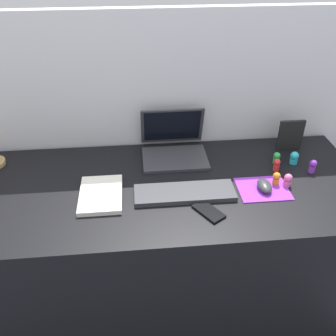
% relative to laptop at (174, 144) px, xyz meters
% --- Properties ---
extents(ground_plane, '(6.00, 6.00, 0.00)m').
position_rel_laptop_xyz_m(ground_plane, '(-0.09, -0.26, -0.79)').
color(ground_plane, '#474C56').
extents(back_wall, '(2.98, 0.05, 1.37)m').
position_rel_laptop_xyz_m(back_wall, '(-0.09, 0.14, -0.11)').
color(back_wall, silver).
rests_on(back_wall, ground_plane).
extents(desk, '(1.78, 0.71, 0.74)m').
position_rel_laptop_xyz_m(desk, '(-0.09, -0.26, -0.42)').
color(desk, black).
rests_on(desk, ground_plane).
extents(laptop, '(0.30, 0.27, 0.21)m').
position_rel_laptop_xyz_m(laptop, '(0.00, 0.00, 0.00)').
color(laptop, '#333338').
rests_on(laptop, desk).
extents(keyboard, '(0.41, 0.13, 0.02)m').
position_rel_laptop_xyz_m(keyboard, '(0.01, -0.33, -0.04)').
color(keyboard, '#333338').
rests_on(keyboard, desk).
extents(mousepad, '(0.21, 0.17, 0.00)m').
position_rel_laptop_xyz_m(mousepad, '(0.34, -0.32, -0.05)').
color(mousepad, purple).
rests_on(mousepad, desk).
extents(mouse, '(0.06, 0.10, 0.03)m').
position_rel_laptop_xyz_m(mouse, '(0.34, -0.32, -0.03)').
color(mouse, '#333338').
rests_on(mouse, mousepad).
extents(cell_phone, '(0.12, 0.14, 0.01)m').
position_rel_laptop_xyz_m(cell_phone, '(0.09, -0.44, -0.05)').
color(cell_phone, black).
rests_on(cell_phone, desk).
extents(notebook_pad, '(0.17, 0.24, 0.02)m').
position_rel_laptop_xyz_m(notebook_pad, '(-0.33, -0.30, -0.04)').
color(notebook_pad, silver).
rests_on(notebook_pad, desk).
extents(picture_frame, '(0.12, 0.02, 0.15)m').
position_rel_laptop_xyz_m(picture_frame, '(0.56, -0.01, 0.02)').
color(picture_frame, black).
rests_on(picture_frame, desk).
extents(toy_figurine_green, '(0.03, 0.03, 0.06)m').
position_rel_laptop_xyz_m(toy_figurine_green, '(0.46, -0.13, -0.03)').
color(toy_figurine_green, green).
rests_on(toy_figurine_green, desk).
extents(toy_figurine_purple, '(0.03, 0.03, 0.06)m').
position_rel_laptop_xyz_m(toy_figurine_purple, '(0.59, -0.22, -0.02)').
color(toy_figurine_purple, purple).
rests_on(toy_figurine_purple, desk).
extents(toy_figurine_cyan, '(0.04, 0.04, 0.06)m').
position_rel_laptop_xyz_m(toy_figurine_cyan, '(0.54, -0.14, -0.02)').
color(toy_figurine_cyan, '#28B7CC').
rests_on(toy_figurine_cyan, desk).
extents(toy_figurine_red, '(0.03, 0.03, 0.06)m').
position_rel_laptop_xyz_m(toy_figurine_red, '(0.44, -0.19, -0.02)').
color(toy_figurine_red, red).
rests_on(toy_figurine_red, desk).
extents(toy_figurine_orange, '(0.03, 0.03, 0.06)m').
position_rel_laptop_xyz_m(toy_figurine_orange, '(0.40, -0.29, -0.02)').
color(toy_figurine_orange, orange).
rests_on(toy_figurine_orange, desk).
extents(toy_figurine_pink, '(0.03, 0.03, 0.06)m').
position_rel_laptop_xyz_m(toy_figurine_pink, '(0.45, -0.30, -0.02)').
color(toy_figurine_pink, pink).
rests_on(toy_figurine_pink, desk).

